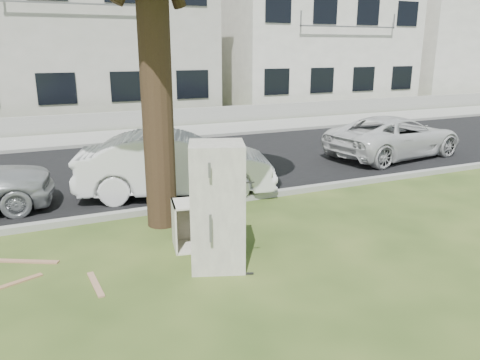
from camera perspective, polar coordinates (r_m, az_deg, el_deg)
name	(u,v)px	position (r m, az deg, el deg)	size (l,w,h in m)	color
ground	(219,259)	(7.22, -2.52, -9.61)	(120.00, 120.00, 0.00)	#2B4217
road	(136,169)	(12.69, -12.57, 1.29)	(120.00, 7.00, 0.01)	black
kerb_near	(174,210)	(9.38, -8.06, -3.66)	(120.00, 0.18, 0.12)	gray
kerb_far	(113,145)	(16.11, -15.19, 4.12)	(120.00, 0.18, 0.12)	gray
sidewalk	(106,138)	(17.52, -15.97, 4.99)	(120.00, 2.80, 0.01)	gray
low_wall	(99,122)	(19.03, -16.78, 6.79)	(120.00, 0.15, 0.70)	gray
townhouse_center	(78,34)	(23.71, -19.14, 16.44)	(11.22, 8.16, 7.44)	beige
townhouse_right	(302,42)	(27.62, 7.59, 16.30)	(10.20, 8.16, 6.84)	white
filler_right	(472,47)	(37.22, 26.48, 14.32)	(16.00, 9.00, 6.40)	beige
fridge	(217,206)	(6.68, -2.78, -3.22)	(0.76, 0.70, 1.84)	beige
cabinet	(204,224)	(7.56, -4.45, -5.31)	(0.97, 0.60, 0.76)	white
plank_a	(3,287)	(7.17, -26.93, -11.54)	(1.05, 0.09, 0.02)	#9B6E4B
plank_b	(28,261)	(7.80, -24.48, -9.01)	(0.95, 0.09, 0.02)	#A17154
plank_c	(96,284)	(6.78, -17.19, -12.04)	(0.76, 0.09, 0.02)	#A97B5E
car_center	(176,164)	(10.18, -7.79, 1.95)	(1.46, 4.18, 1.38)	silver
car_right	(395,137)	(14.49, 18.34, 5.04)	(1.99, 4.32, 1.20)	silver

